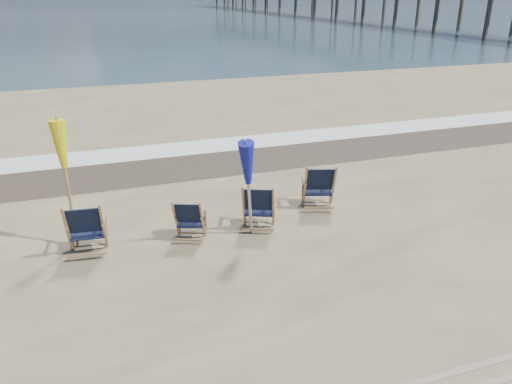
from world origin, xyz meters
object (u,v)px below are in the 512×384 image
at_px(beach_chair_2, 273,208).
at_px(umbrella_blue, 249,164).
at_px(beach_chair_1, 202,220).
at_px(beach_chair_0, 103,228).
at_px(umbrella_yellow, 63,152).
at_px(beach_chair_3, 334,187).

height_order(beach_chair_2, umbrella_blue, umbrella_blue).
xyz_separation_m(beach_chair_1, umbrella_blue, (0.88, -0.14, 1.07)).
relative_size(beach_chair_0, umbrella_yellow, 0.46).
height_order(umbrella_yellow, umbrella_blue, umbrella_yellow).
bearing_deg(beach_chair_1, beach_chair_3, -147.91).
height_order(beach_chair_3, umbrella_yellow, umbrella_yellow).
xyz_separation_m(beach_chair_1, umbrella_yellow, (-2.27, 0.68, 1.37)).
bearing_deg(beach_chair_2, umbrella_blue, 34.61).
xyz_separation_m(beach_chair_2, umbrella_yellow, (-3.68, 0.72, 1.31)).
bearing_deg(beach_chair_3, umbrella_blue, 35.97).
distance_m(beach_chair_1, umbrella_blue, 1.39).
relative_size(beach_chair_2, umbrella_yellow, 0.44).
bearing_deg(umbrella_yellow, beach_chair_0, -49.10).
bearing_deg(beach_chair_2, beach_chair_3, -137.66).
distance_m(umbrella_yellow, umbrella_blue, 3.27).
height_order(beach_chair_0, umbrella_blue, umbrella_blue).
distance_m(beach_chair_0, beach_chair_2, 3.17).
bearing_deg(umbrella_blue, umbrella_yellow, 165.37).
bearing_deg(beach_chair_2, beach_chair_1, 21.74).
distance_m(beach_chair_0, umbrella_yellow, 1.50).
xyz_separation_m(beach_chair_0, beach_chair_1, (1.76, -0.09, -0.09)).
relative_size(beach_chair_2, beach_chair_3, 0.95).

